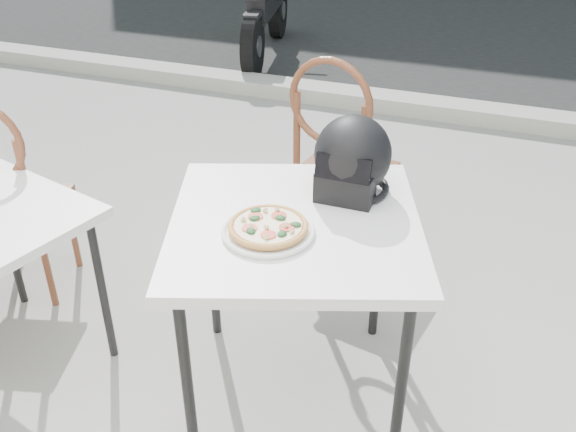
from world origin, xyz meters
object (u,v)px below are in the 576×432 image
(cafe_chair_main, at_px, (338,153))
(motorcycle, at_px, (266,13))
(cafe_chair_side, at_px, (4,189))
(helmet, at_px, (352,160))
(plate, at_px, (268,231))
(cafe_table_main, at_px, (295,238))
(pizza, at_px, (268,226))

(cafe_chair_main, xyz_separation_m, motorcycle, (-1.62, 3.12, -0.20))
(cafe_chair_side, bearing_deg, helmet, 168.43)
(helmet, bearing_deg, plate, -115.07)
(cafe_table_main, relative_size, cafe_chair_main, 0.97)
(pizza, height_order, helmet, helmet)
(pizza, distance_m, motorcycle, 4.51)
(cafe_table_main, distance_m, pizza, 0.16)
(cafe_chair_main, relative_size, cafe_chair_side, 1.08)
(cafe_table_main, distance_m, motorcycle, 4.42)
(helmet, height_order, cafe_chair_main, cafe_chair_main)
(cafe_table_main, xyz_separation_m, cafe_chair_main, (-0.11, 0.93, -0.11))
(motorcycle, bearing_deg, cafe_table_main, -77.96)
(pizza, xyz_separation_m, cafe_chair_main, (-0.06, 1.04, -0.22))
(helmet, relative_size, motorcycle, 0.16)
(helmet, height_order, motorcycle, helmet)
(cafe_chair_side, bearing_deg, motorcycle, -100.65)
(helmet, distance_m, cafe_chair_side, 1.58)
(cafe_chair_main, bearing_deg, helmet, 119.90)
(helmet, xyz_separation_m, cafe_chair_main, (-0.23, 0.67, -0.31))
(cafe_chair_main, relative_size, motorcycle, 0.60)
(cafe_table_main, relative_size, cafe_chair_side, 1.05)
(plate, height_order, helmet, helmet)
(pizza, xyz_separation_m, helmet, (0.17, 0.37, 0.10))
(cafe_table_main, distance_m, helmet, 0.35)
(cafe_chair_main, distance_m, motorcycle, 3.53)
(pizza, relative_size, cafe_chair_side, 0.29)
(plate, height_order, cafe_chair_main, cafe_chair_main)
(plate, bearing_deg, cafe_chair_side, 168.84)
(helmet, relative_size, cafe_chair_side, 0.28)
(helmet, bearing_deg, pizza, -115.07)
(cafe_table_main, distance_m, plate, 0.15)
(helmet, bearing_deg, motorcycle, 116.10)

